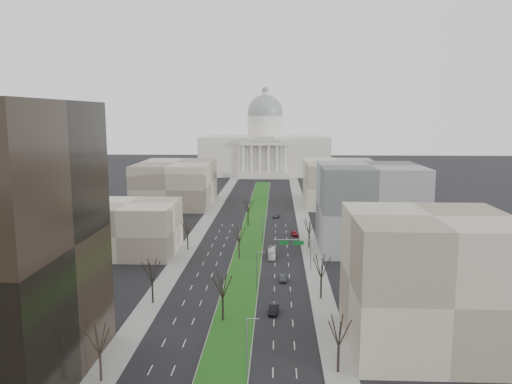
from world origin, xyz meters
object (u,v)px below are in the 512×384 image
(car_black, at_px, (273,309))
(car_red, at_px, (294,234))
(car_grey_near, at_px, (282,278))
(box_van, at_px, (272,253))
(car_grey_far, at_px, (276,216))

(car_black, xyz_separation_m, car_red, (6.10, 62.44, -0.14))
(car_grey_near, height_order, box_van, box_van)
(car_grey_near, distance_m, car_black, 18.89)
(car_grey_near, relative_size, car_grey_far, 0.92)
(car_grey_far, relative_size, box_van, 0.58)
(car_black, bearing_deg, car_grey_far, 94.25)
(car_red, xyz_separation_m, car_grey_far, (-5.88, 27.79, 0.01))
(car_grey_near, xyz_separation_m, box_van, (-2.74, 19.40, 0.40))
(car_red, xyz_separation_m, box_van, (-6.92, -24.25, 0.49))
(car_grey_near, bearing_deg, car_red, 81.85)
(car_grey_near, bearing_deg, car_grey_far, 88.68)
(car_grey_near, xyz_separation_m, car_black, (-1.92, -18.80, 0.05))
(car_grey_near, xyz_separation_m, car_red, (4.18, 43.64, -0.09))
(car_red, bearing_deg, box_van, -112.42)
(car_grey_near, distance_m, car_red, 43.84)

